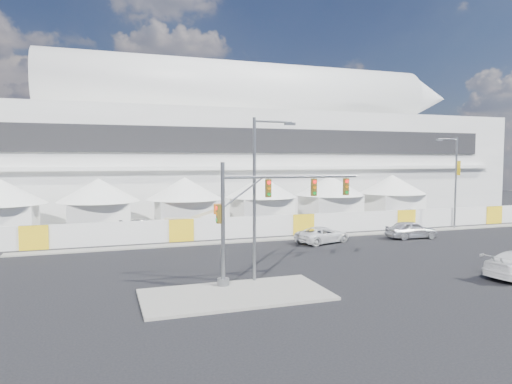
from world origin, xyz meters
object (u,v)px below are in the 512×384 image
object	(u,v)px
boom_lift	(178,229)
streetlight_curb	(454,176)
lot_car_a	(412,215)
sedan_silver	(411,230)
lot_car_c	(145,226)
pickup_curb	(323,235)
lot_car_b	(453,214)
traffic_mast	(255,216)
streetlight_median	(258,188)

from	to	relation	value
boom_lift	streetlight_curb	bearing A→B (deg)	10.54
lot_car_a	streetlight_curb	xyz separation A→B (m)	(-0.46, -7.38, 4.95)
streetlight_curb	sedan_silver	bearing A→B (deg)	-156.59
lot_car_c	streetlight_curb	bearing A→B (deg)	-116.31
pickup_curb	lot_car_c	bearing A→B (deg)	36.20
lot_car_a	boom_lift	bearing A→B (deg)	138.51
lot_car_b	traffic_mast	world-z (taller)	traffic_mast
pickup_curb	lot_car_a	distance (m)	20.02
lot_car_b	traffic_mast	xyz separation A→B (m)	(-32.45, -19.99, 3.41)
streetlight_curb	traffic_mast	bearing A→B (deg)	-152.73
sedan_silver	pickup_curb	bearing A→B (deg)	89.74
sedan_silver	streetlight_curb	distance (m)	9.81
traffic_mast	lot_car_a	bearing A→B (deg)	37.87
lot_car_b	boom_lift	bearing A→B (deg)	66.75
lot_car_b	lot_car_c	size ratio (longest dim) A/B	0.78
streetlight_curb	boom_lift	distance (m)	29.09
pickup_curb	lot_car_a	size ratio (longest dim) A/B	1.28
sedan_silver	pickup_curb	world-z (taller)	sedan_silver
lot_car_c	traffic_mast	size ratio (longest dim) A/B	0.54
lot_car_c	traffic_mast	world-z (taller)	traffic_mast
sedan_silver	lot_car_c	xyz separation A→B (m)	(-23.24, 11.36, -0.13)
lot_car_c	streetlight_median	world-z (taller)	streetlight_median
lot_car_a	lot_car_c	bearing A→B (deg)	129.73
pickup_curb	lot_car_c	world-z (taller)	pickup_curb
sedan_silver	streetlight_curb	xyz separation A→B (m)	(7.86, 3.40, 4.79)
lot_car_a	lot_car_c	size ratio (longest dim) A/B	0.84
pickup_curb	lot_car_c	distance (m)	17.95
lot_car_c	boom_lift	size ratio (longest dim) A/B	0.73
boom_lift	traffic_mast	bearing A→B (deg)	-66.86
sedan_silver	streetlight_median	world-z (taller)	streetlight_median
boom_lift	lot_car_b	bearing A→B (deg)	22.02
lot_car_b	lot_car_c	world-z (taller)	lot_car_c
streetlight_median	traffic_mast	bearing A→B (deg)	-126.81
pickup_curb	streetlight_curb	world-z (taller)	streetlight_curb
lot_car_c	traffic_mast	xyz separation A→B (m)	(4.33, -21.76, 3.35)
sedan_silver	lot_car_b	xyz separation A→B (m)	(13.54, 9.59, -0.18)
sedan_silver	lot_car_b	world-z (taller)	sedan_silver
sedan_silver	lot_car_a	distance (m)	13.62
lot_car_b	lot_car_c	xyz separation A→B (m)	(-36.78, 1.77, 0.06)
streetlight_curb	boom_lift	xyz separation A→B (m)	(-28.49, 3.45, -4.74)
pickup_curb	lot_car_b	size ratio (longest dim) A/B	1.37
traffic_mast	streetlight_curb	world-z (taller)	streetlight_curb
traffic_mast	boom_lift	size ratio (longest dim) A/B	1.35
lot_car_c	lot_car_b	bearing A→B (deg)	-104.71
sedan_silver	lot_car_a	size ratio (longest dim) A/B	1.20
sedan_silver	streetlight_median	distance (m)	21.57
lot_car_c	streetlight_median	bearing A→B (deg)	-179.48
lot_car_b	streetlight_median	bearing A→B (deg)	93.44
sedan_silver	boom_lift	xyz separation A→B (m)	(-20.63, 6.85, 0.05)
traffic_mast	streetlight_median	bearing A→B (deg)	53.19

